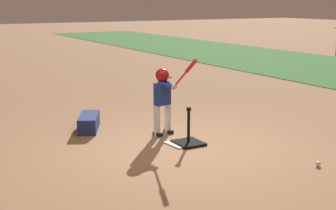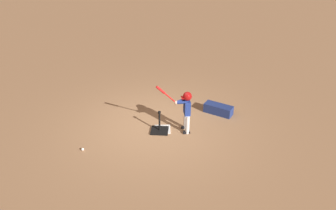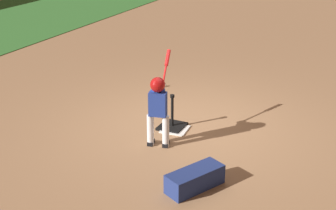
{
  "view_description": "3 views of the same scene",
  "coord_description": "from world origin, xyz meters",
  "px_view_note": "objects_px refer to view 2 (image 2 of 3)",
  "views": [
    {
      "loc": [
        6.04,
        -3.7,
        2.29
      ],
      "look_at": [
        -0.66,
        0.17,
        0.58
      ],
      "focal_mm": 50.0,
      "sensor_mm": 36.0,
      "label": 1
    },
    {
      "loc": [
        -0.97,
        7.73,
        4.9
      ],
      "look_at": [
        -0.38,
        -0.0,
        0.67
      ],
      "focal_mm": 35.0,
      "sensor_mm": 36.0,
      "label": 2
    },
    {
      "loc": [
        -6.97,
        -2.85,
        3.52
      ],
      "look_at": [
        -0.75,
        0.09,
        0.67
      ],
      "focal_mm": 50.0,
      "sensor_mm": 36.0,
      "label": 3
    }
  ],
  "objects_px": {
    "batting_tee": "(160,129)",
    "batter_child": "(186,107)",
    "equipment_bag": "(218,109)",
    "baseball": "(83,149)"
  },
  "relations": [
    {
      "from": "baseball",
      "to": "equipment_bag",
      "type": "height_order",
      "value": "equipment_bag"
    },
    {
      "from": "batting_tee",
      "to": "batter_child",
      "type": "xyz_separation_m",
      "value": [
        -0.69,
        -0.08,
        0.68
      ]
    },
    {
      "from": "batting_tee",
      "to": "batter_child",
      "type": "distance_m",
      "value": 0.97
    },
    {
      "from": "batter_child",
      "to": "batting_tee",
      "type": "bearing_deg",
      "value": 6.23
    },
    {
      "from": "batter_child",
      "to": "equipment_bag",
      "type": "xyz_separation_m",
      "value": [
        -0.96,
        -1.03,
        -0.61
      ]
    },
    {
      "from": "batter_child",
      "to": "equipment_bag",
      "type": "relative_size",
      "value": 1.67
    },
    {
      "from": "batting_tee",
      "to": "batter_child",
      "type": "relative_size",
      "value": 0.44
    },
    {
      "from": "batter_child",
      "to": "baseball",
      "type": "distance_m",
      "value": 2.84
    },
    {
      "from": "batting_tee",
      "to": "baseball",
      "type": "xyz_separation_m",
      "value": [
        1.82,
        1.02,
        -0.04
      ]
    },
    {
      "from": "batting_tee",
      "to": "equipment_bag",
      "type": "xyz_separation_m",
      "value": [
        -1.65,
        -1.1,
        0.07
      ]
    }
  ]
}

